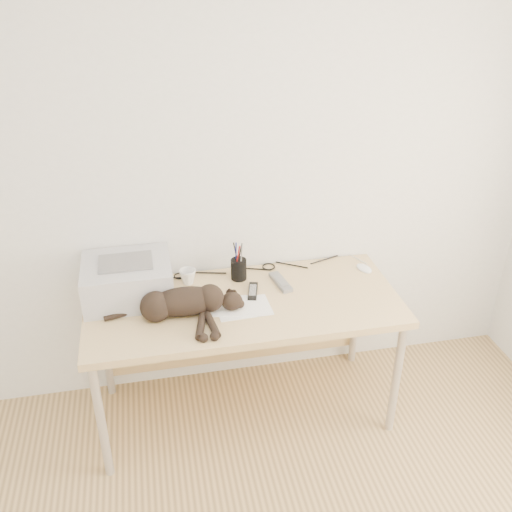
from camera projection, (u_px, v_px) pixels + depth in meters
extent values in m
plane|color=white|center=(230.00, 173.00, 2.94)|extent=(3.50, 0.00, 3.50)
cube|color=#E2C084|center=(244.00, 305.00, 2.92)|extent=(1.60, 0.70, 0.04)
cylinder|color=#BDBDC0|center=(101.00, 422.00, 2.71)|extent=(0.04, 0.04, 0.70)
cylinder|color=#BDBDC0|center=(396.00, 379.00, 2.97)|extent=(0.04, 0.04, 0.70)
cylinder|color=#BDBDC0|center=(105.00, 345.00, 3.22)|extent=(0.04, 0.04, 0.70)
cylinder|color=#BDBDC0|center=(356.00, 314.00, 3.49)|extent=(0.04, 0.04, 0.70)
cube|color=#E2C084|center=(234.00, 319.00, 3.36)|extent=(1.48, 0.02, 0.60)
cube|color=#B8B8BE|center=(128.00, 280.00, 2.90)|extent=(0.45, 0.38, 0.20)
cube|color=black|center=(128.00, 278.00, 2.90)|extent=(0.38, 0.02, 0.12)
cube|color=slate|center=(125.00, 262.00, 2.85)|extent=(0.27, 0.19, 0.01)
cube|color=white|center=(244.00, 308.00, 2.85)|extent=(0.28, 0.20, 0.00)
cube|color=white|center=(237.00, 306.00, 2.86)|extent=(0.30, 0.23, 0.00)
ellipsoid|color=black|center=(185.00, 302.00, 2.77)|extent=(0.35, 0.15, 0.15)
sphere|color=black|center=(156.00, 307.00, 2.74)|extent=(0.15, 0.15, 0.15)
ellipsoid|color=black|center=(232.00, 301.00, 2.81)|extent=(0.11, 0.10, 0.09)
cone|color=black|center=(229.00, 290.00, 2.83)|extent=(0.04, 0.05, 0.05)
cone|color=black|center=(235.00, 291.00, 2.84)|extent=(0.04, 0.05, 0.05)
cylinder|color=black|center=(201.00, 325.00, 2.70)|extent=(0.04, 0.20, 0.04)
cylinder|color=black|center=(212.00, 324.00, 2.71)|extent=(0.04, 0.20, 0.04)
cylinder|color=black|center=(127.00, 313.00, 2.79)|extent=(0.22, 0.03, 0.03)
imported|color=white|center=(188.00, 277.00, 3.04)|extent=(0.13, 0.13, 0.08)
cylinder|color=black|center=(239.00, 269.00, 3.08)|extent=(0.09, 0.09, 0.12)
cylinder|color=#990C0C|center=(236.00, 257.00, 3.04)|extent=(0.01, 0.01, 0.16)
cylinder|color=navy|center=(240.00, 255.00, 3.05)|extent=(0.01, 0.01, 0.16)
cylinder|color=black|center=(239.00, 257.00, 3.03)|extent=(0.01, 0.01, 0.16)
cube|color=slate|center=(281.00, 282.00, 3.05)|extent=(0.09, 0.20, 0.02)
cube|color=black|center=(253.00, 292.00, 2.97)|extent=(0.08, 0.17, 0.02)
ellipsoid|color=white|center=(364.00, 267.00, 3.18)|extent=(0.10, 0.12, 0.04)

